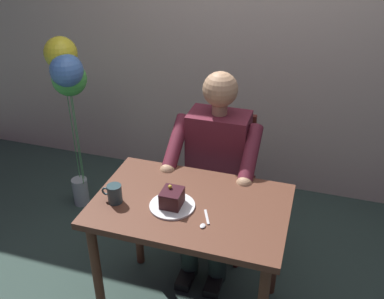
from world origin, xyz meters
TOP-DOWN VIEW (x-y plane):
  - dining_table at (0.00, 0.00)m, footprint 0.98×0.64m
  - chair at (0.00, -0.66)m, footprint 0.42×0.42m
  - seated_person at (-0.00, -0.48)m, footprint 0.53×0.58m
  - dessert_plate at (0.08, 0.05)m, footprint 0.23×0.23m
  - cake_slice at (0.08, 0.05)m, footprint 0.10×0.11m
  - coffee_cup at (0.37, 0.10)m, footprint 0.11×0.07m
  - dessert_spoon at (-0.11, 0.12)m, footprint 0.06×0.14m
  - balloon_display at (1.10, -0.72)m, footprint 0.29×0.29m

SIDE VIEW (x-z plane):
  - chair at x=0.00m, z-range 0.05..0.97m
  - dining_table at x=0.00m, z-range 0.27..1.03m
  - seated_person at x=0.00m, z-range 0.03..1.28m
  - dessert_spoon at x=-0.11m, z-range 0.76..0.77m
  - dessert_plate at x=0.08m, z-range 0.76..0.77m
  - coffee_cup at x=0.37m, z-range 0.76..0.86m
  - cake_slice at x=0.08m, z-range 0.76..0.86m
  - balloon_display at x=1.10m, z-range 0.37..1.68m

